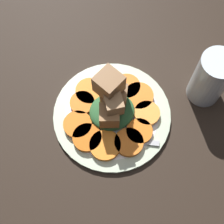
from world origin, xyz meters
TOP-DOWN VIEW (x-y plane):
  - table_slab at (0.00, 0.00)cm, footprint 120.00×120.00cm
  - plate at (0.00, 0.00)cm, footprint 25.20×25.20cm
  - carrot_slice_0 at (4.30, -5.56)cm, footprint 5.48×5.48cm
  - carrot_slice_1 at (7.07, -2.16)cm, footprint 5.49×5.49cm
  - carrot_slice_2 at (6.60, 2.17)cm, footprint 6.41×6.41cm
  - carrot_slice_3 at (4.76, 5.11)cm, footprint 5.96×5.96cm
  - carrot_slice_4 at (0.62, 7.59)cm, footprint 5.15×5.15cm
  - carrot_slice_5 at (-3.30, 6.14)cm, footprint 6.27×6.27cm
  - carrot_slice_6 at (-5.54, 3.87)cm, footprint 5.35×5.35cm
  - carrot_slice_7 at (-7.63, -0.68)cm, footprint 6.00×6.00cm
  - carrot_slice_8 at (-6.41, -3.98)cm, footprint 6.01×6.01cm
  - carrot_slice_9 at (-3.27, -6.53)cm, footprint 6.43×6.43cm
  - carrot_slice_10 at (1.54, -7.22)cm, footprint 6.00×6.00cm
  - center_pile at (0.17, 0.32)cm, footprint 9.57×9.77cm
  - fork at (-0.83, -5.55)cm, footprint 16.54×8.29cm
  - water_glass at (21.05, 0.05)cm, footprint 7.33×7.33cm

SIDE VIEW (x-z plane):
  - table_slab at x=0.00cm, z-range 0.00..2.00cm
  - plate at x=0.00cm, z-range 1.99..3.04cm
  - fork at x=-0.83cm, z-range 3.10..3.50cm
  - carrot_slice_0 at x=4.30cm, z-range 3.10..4.29cm
  - carrot_slice_1 at x=7.07cm, z-range 3.10..4.29cm
  - carrot_slice_2 at x=6.60cm, z-range 3.10..4.29cm
  - carrot_slice_3 at x=4.76cm, z-range 3.10..4.29cm
  - carrot_slice_4 at x=0.62cm, z-range 3.10..4.29cm
  - carrot_slice_5 at x=-3.30cm, z-range 3.10..4.29cm
  - carrot_slice_6 at x=-5.54cm, z-range 3.10..4.29cm
  - carrot_slice_7 at x=-7.63cm, z-range 3.10..4.29cm
  - carrot_slice_8 at x=-6.41cm, z-range 3.10..4.29cm
  - carrot_slice_9 at x=-3.27cm, z-range 3.10..4.29cm
  - carrot_slice_10 at x=1.54cm, z-range 3.10..4.29cm
  - center_pile at x=0.17cm, z-range 1.55..13.46cm
  - water_glass at x=21.05cm, z-range 2.00..14.76cm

